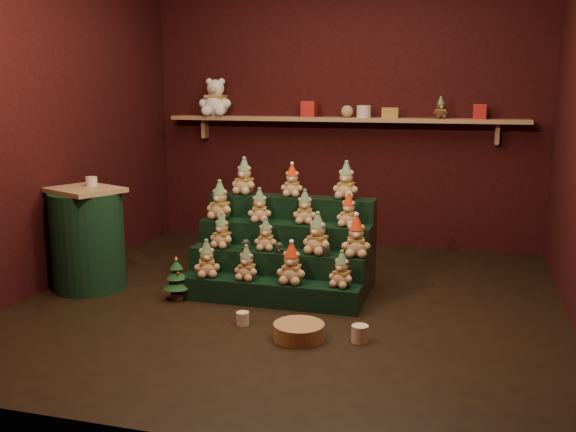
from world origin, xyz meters
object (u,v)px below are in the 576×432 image
(riser_tier_front, at_px, (269,292))
(brown_bear, at_px, (441,108))
(mini_christmas_tree, at_px, (177,278))
(snow_globe_c, at_px, (326,250))
(side_table, at_px, (88,239))
(snow_globe_a, at_px, (246,245))
(white_bear, at_px, (216,92))
(mug_right, at_px, (360,334))
(wicker_basket, at_px, (299,331))
(mug_left, at_px, (243,318))
(snow_globe_b, at_px, (279,247))

(riser_tier_front, distance_m, brown_bear, 2.59)
(mini_christmas_tree, relative_size, brown_bear, 1.74)
(snow_globe_c, bearing_deg, side_table, -174.65)
(snow_globe_a, relative_size, side_table, 0.11)
(mini_christmas_tree, bearing_deg, side_table, 174.66)
(riser_tier_front, xyz_separation_m, side_table, (-1.52, -0.02, 0.32))
(riser_tier_front, height_order, white_bear, white_bear)
(riser_tier_front, relative_size, white_bear, 2.88)
(mini_christmas_tree, distance_m, mug_right, 1.57)
(side_table, bearing_deg, wicker_basket, 6.99)
(mug_right, height_order, wicker_basket, mug_right)
(mug_right, bearing_deg, white_bear, 128.43)
(side_table, xyz_separation_m, mug_left, (1.48, -0.45, -0.37))
(riser_tier_front, relative_size, wicker_basket, 4.19)
(side_table, distance_m, brown_bear, 3.43)
(snow_globe_b, distance_m, snow_globe_c, 0.36)
(wicker_basket, distance_m, white_bear, 3.34)
(snow_globe_a, height_order, mini_christmas_tree, snow_globe_a)
(snow_globe_a, relative_size, mug_left, 1.02)
(wicker_basket, bearing_deg, white_bear, 121.83)
(wicker_basket, bearing_deg, mug_right, 8.54)
(wicker_basket, bearing_deg, riser_tier_front, 123.00)
(snow_globe_c, distance_m, wicker_basket, 0.85)
(riser_tier_front, xyz_separation_m, snow_globe_a, (-0.24, 0.16, 0.32))
(side_table, relative_size, mini_christmas_tree, 2.38)
(side_table, xyz_separation_m, wicker_basket, (1.92, -0.59, -0.36))
(snow_globe_a, bearing_deg, mug_right, -34.90)
(side_table, distance_m, mug_left, 1.59)
(mug_left, height_order, brown_bear, brown_bear)
(snow_globe_c, distance_m, mug_right, 0.88)
(snow_globe_a, bearing_deg, mug_left, -72.86)
(riser_tier_front, bearing_deg, snow_globe_b, 76.59)
(snow_globe_b, bearing_deg, mug_left, -97.28)
(riser_tier_front, xyz_separation_m, snow_globe_b, (0.04, 0.16, 0.31))
(snow_globe_c, height_order, mini_christmas_tree, snow_globe_c)
(mini_christmas_tree, bearing_deg, white_bear, 102.93)
(snow_globe_b, height_order, snow_globe_c, snow_globe_c)
(snow_globe_a, bearing_deg, side_table, -172.03)
(mug_left, bearing_deg, snow_globe_a, 107.14)
(riser_tier_front, xyz_separation_m, mini_christmas_tree, (-0.71, -0.10, 0.08))
(mini_christmas_tree, bearing_deg, riser_tier_front, 7.68)
(snow_globe_c, xyz_separation_m, wicker_basket, (-0.00, -0.77, -0.35))
(snow_globe_b, distance_m, wicker_basket, 0.92)
(side_table, height_order, mini_christmas_tree, side_table)
(riser_tier_front, xyz_separation_m, mug_left, (-0.04, -0.47, -0.05))
(snow_globe_a, xyz_separation_m, mug_left, (0.19, -0.63, -0.36))
(snow_globe_b, xyz_separation_m, brown_bear, (1.08, 1.76, 1.02))
(mini_christmas_tree, relative_size, wicker_basket, 1.04)
(mug_right, bearing_deg, mini_christmas_tree, 163.01)
(riser_tier_front, distance_m, snow_globe_b, 0.35)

